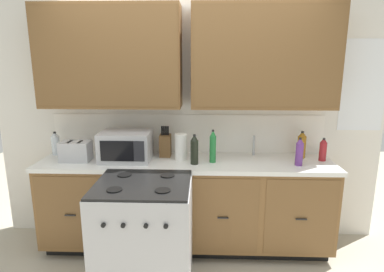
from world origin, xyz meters
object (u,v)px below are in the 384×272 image
(microwave, at_px, (126,146))
(bottle_amber, at_px, (302,145))
(paper_towel_roll, at_px, (181,147))
(bottle_clear, at_px, (56,143))
(bottle_dark, at_px, (194,150))
(bottle_red, at_px, (323,150))
(toaster, at_px, (76,151))
(bottle_violet, at_px, (299,152))
(stove_range, at_px, (144,237))
(bottle_green, at_px, (213,147))
(knife_block, at_px, (165,145))

(microwave, relative_size, bottle_amber, 1.78)
(paper_towel_roll, xyz_separation_m, bottle_clear, (-1.30, 0.15, -0.01))
(bottle_dark, height_order, bottle_red, bottle_dark)
(toaster, bearing_deg, microwave, 5.03)
(bottle_violet, xyz_separation_m, bottle_red, (0.27, 0.15, -0.02))
(bottle_red, bearing_deg, stove_range, -157.58)
(toaster, height_order, bottle_red, bottle_red)
(microwave, height_order, bottle_red, microwave)
(toaster, distance_m, bottle_clear, 0.35)
(stove_range, relative_size, bottle_dark, 3.36)
(paper_towel_roll, xyz_separation_m, bottle_green, (0.31, -0.06, 0.02))
(knife_block, height_order, bottle_clear, knife_block)
(paper_towel_roll, height_order, bottle_green, bottle_green)
(bottle_green, height_order, bottle_dark, bottle_green)
(stove_range, height_order, microwave, microwave)
(paper_towel_roll, bearing_deg, toaster, -176.55)
(microwave, height_order, toaster, microwave)
(stove_range, xyz_separation_m, bottle_dark, (0.39, 0.52, 0.60))
(microwave, height_order, knife_block, knife_block)
(stove_range, height_order, bottle_dark, bottle_dark)
(bottle_green, bearing_deg, bottle_dark, -160.61)
(stove_range, bearing_deg, bottle_violet, 20.89)
(bottle_green, relative_size, bottle_violet, 1.20)
(bottle_clear, bearing_deg, bottle_violet, -6.38)
(bottle_clear, bearing_deg, stove_range, -37.14)
(bottle_amber, height_order, bottle_dark, bottle_dark)
(stove_range, bearing_deg, bottle_amber, 27.84)
(toaster, bearing_deg, bottle_amber, 4.80)
(toaster, relative_size, bottle_dark, 0.99)
(stove_range, bearing_deg, bottle_clear, 142.86)
(stove_range, distance_m, microwave, 0.91)
(knife_block, relative_size, paper_towel_roll, 1.19)
(microwave, height_order, paper_towel_roll, microwave)
(bottle_green, bearing_deg, stove_range, -134.10)
(microwave, distance_m, toaster, 0.48)
(bottle_amber, xyz_separation_m, bottle_green, (-0.88, -0.18, 0.02))
(knife_block, height_order, bottle_violet, knife_block)
(toaster, height_order, paper_towel_roll, paper_towel_roll)
(knife_block, relative_size, bottle_amber, 1.15)
(bottle_dark, xyz_separation_m, bottle_red, (1.23, 0.15, -0.03))
(bottle_amber, height_order, bottle_green, bottle_green)
(bottle_amber, xyz_separation_m, bottle_dark, (-1.05, -0.24, 0.01))
(stove_range, bearing_deg, microwave, 113.63)
(toaster, height_order, knife_block, knife_block)
(toaster, xyz_separation_m, bottle_amber, (2.20, 0.18, 0.04))
(knife_block, bearing_deg, bottle_dark, -39.51)
(microwave, relative_size, bottle_dark, 1.70)
(paper_towel_roll, distance_m, bottle_dark, 0.18)
(bottle_dark, relative_size, bottle_clear, 1.18)
(microwave, height_order, bottle_dark, bottle_dark)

